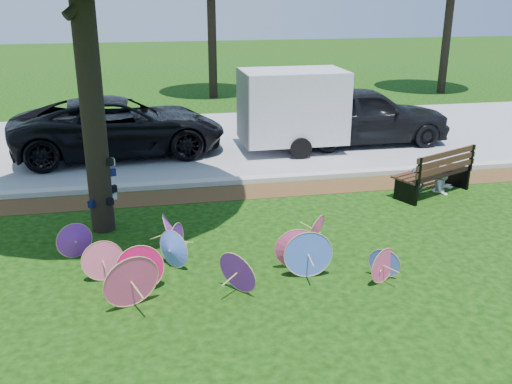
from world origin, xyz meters
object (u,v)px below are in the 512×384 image
person_right (445,166)px  black_van (120,127)px  person_left (417,170)px  parasol_pile (212,255)px  cargo_trailer (293,106)px  park_bench (432,171)px  dark_pickup (363,115)px

person_right → black_van: bearing=126.1°
black_van → person_left: black_van is taller
parasol_pile → person_left: size_ratio=4.81×
person_right → cargo_trailer: bearing=99.6°
park_bench → person_left: size_ratio=1.77×
parasol_pile → person_right: (5.73, 3.04, 0.26)m
parasol_pile → cargo_trailer: (3.20, 7.19, 0.94)m
black_van → person_left: 8.13m
person_right → person_left: bearing=158.3°
parasol_pile → black_van: (-1.65, 7.67, 0.45)m
parasol_pile → person_left: (5.03, 3.04, 0.21)m
cargo_trailer → park_bench: size_ratio=1.40×
park_bench → parasol_pile: bearing=-175.3°
dark_pickup → person_left: 4.58m
dark_pickup → cargo_trailer: 2.37m
dark_pickup → person_right: 4.56m
park_bench → person_left: person_left is taller
park_bench → person_right: (0.35, 0.05, 0.09)m
black_van → cargo_trailer: (4.85, -0.48, 0.49)m
dark_pickup → park_bench: 4.61m
person_left → person_right: size_ratio=0.93×
parasol_pile → dark_pickup: (5.50, 7.59, 0.50)m
black_van → cargo_trailer: 4.90m
parasol_pile → black_van: bearing=102.1°
black_van → park_bench: black_van is taller
cargo_trailer → park_bench: cargo_trailer is taller
parasol_pile → park_bench: 6.15m
park_bench → person_left: (-0.35, 0.05, 0.04)m
black_van → person_left: (6.67, -4.63, -0.23)m
dark_pickup → person_left: size_ratio=4.39×
black_van → dark_pickup: size_ratio=1.15×
person_left → park_bench: bearing=9.8°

